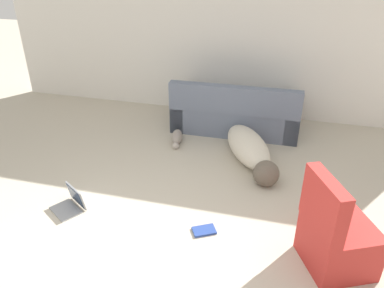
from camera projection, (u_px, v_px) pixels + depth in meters
The scene contains 9 objects.
ground_plane at pixel (130, 273), 3.28m from camera, with size 20.00×20.00×0.00m, color #BCB29E.
wall_back at pixel (217, 29), 5.78m from camera, with size 7.13×0.06×2.72m.
couch at pixel (235, 114), 5.66m from camera, with size 1.88×0.84×0.80m.
dog at pixel (250, 150), 4.84m from camera, with size 0.94×1.49×0.37m.
cat at pixel (177, 138), 5.36m from camera, with size 0.22×0.51×0.17m.
laptop_open at pixel (72, 202), 4.04m from camera, with size 0.42×0.41×0.25m.
book_cream at pixel (327, 198), 4.21m from camera, with size 0.22×0.21×0.02m.
book_blue at pixel (204, 230), 3.74m from camera, with size 0.27×0.24×0.02m.
side_chair at pixel (336, 237), 3.23m from camera, with size 0.73×0.73×0.93m.
Camera 1 is at (1.12, -2.12, 2.57)m, focal length 35.00 mm.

